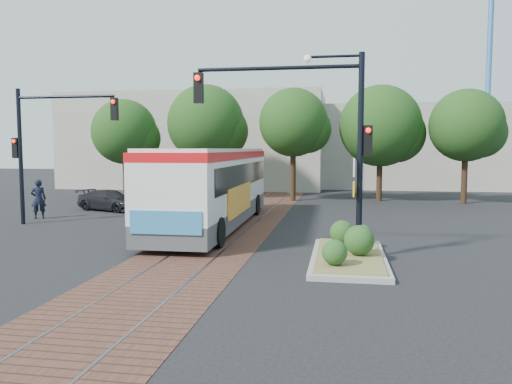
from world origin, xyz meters
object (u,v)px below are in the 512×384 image
at_px(parked_car, 109,200).
at_px(city_bus, 214,183).
at_px(signal_pole_main, 319,123).
at_px(officer, 38,199).
at_px(signal_pole_left, 43,137).
at_px(traffic_island, 349,249).

bearing_deg(parked_car, city_bus, -103.48).
relative_size(signal_pole_main, parked_car, 1.55).
relative_size(city_bus, parked_car, 3.28).
bearing_deg(officer, signal_pole_main, 123.30).
bearing_deg(parked_car, officer, 170.73).
distance_m(signal_pole_main, officer, 15.47).
bearing_deg(parked_car, signal_pole_left, -166.11).
distance_m(signal_pole_left, officer, 3.67).
bearing_deg(officer, parked_car, -149.55).
bearing_deg(traffic_island, officer, 155.78).
xyz_separation_m(city_bus, officer, (-8.95, 0.92, -0.93)).
relative_size(traffic_island, parked_car, 1.35).
distance_m(signal_pole_main, signal_pole_left, 13.14).
bearing_deg(officer, city_bus, 142.84).
bearing_deg(signal_pole_left, parked_car, 84.92).
bearing_deg(city_bus, signal_pole_left, -175.05).
xyz_separation_m(signal_pole_main, signal_pole_left, (-12.23, 4.80, -0.29)).
relative_size(traffic_island, signal_pole_main, 0.87).
xyz_separation_m(city_bus, traffic_island, (5.69, -5.66, -1.55)).
distance_m(traffic_island, parked_car, 16.27).
height_order(city_bus, traffic_island, city_bus).
relative_size(signal_pole_left, officer, 3.16).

